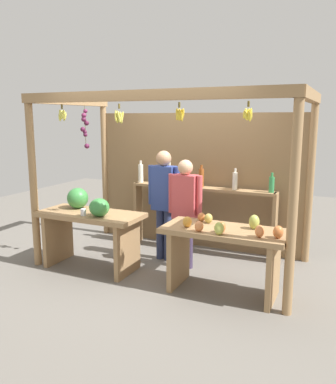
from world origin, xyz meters
The scene contains 7 objects.
ground_plane centered at (0.00, 0.00, 0.00)m, with size 12.00×12.00×0.00m, color slate.
market_stall centered at (-0.01, 0.41, 1.34)m, with size 3.51×1.82×2.33m.
fruit_counter_left centered at (-0.96, -0.63, 0.66)m, with size 1.42×0.66×1.06m.
fruit_counter_right centered at (0.94, -0.65, 0.59)m, with size 1.42×0.64×0.94m.
bottle_shelf_unit centered at (0.16, 0.64, 0.80)m, with size 2.25×0.22×1.35m.
vendor_man centered at (-0.18, 0.08, 0.94)m, with size 0.48×0.21×1.58m.
vendor_woman centered at (0.21, -0.09, 0.88)m, with size 0.48×0.20×1.48m.
Camera 1 is at (2.18, -4.86, 2.02)m, focal length 36.91 mm.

